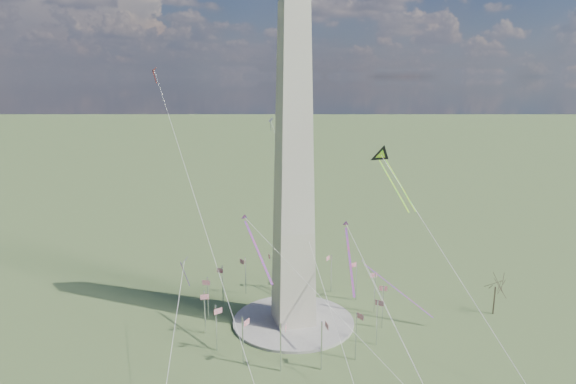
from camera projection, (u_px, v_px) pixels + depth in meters
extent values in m
plane|color=#476331|center=(293.00, 322.00, 152.76)|extent=(2000.00, 2000.00, 0.00)
cylinder|color=#9E9A90|center=(293.00, 321.00, 152.68)|extent=(36.00, 36.00, 0.80)
cylinder|color=silver|center=(375.00, 293.00, 157.88)|extent=(0.36, 0.36, 13.00)
cube|color=red|center=(374.00, 275.00, 157.94)|extent=(2.40, 0.08, 1.50)
cylinder|color=silver|center=(356.00, 281.00, 166.76)|extent=(0.36, 0.36, 13.00)
cube|color=red|center=(354.00, 265.00, 166.60)|extent=(2.25, 0.99, 1.50)
cylinder|color=silver|center=(331.00, 274.00, 173.29)|extent=(0.36, 0.36, 13.00)
cube|color=red|center=(328.00, 258.00, 172.76)|extent=(1.75, 1.75, 1.50)
cylinder|color=silver|center=(303.00, 270.00, 176.48)|extent=(0.36, 0.36, 13.00)
cube|color=red|center=(299.00, 255.00, 175.49)|extent=(0.99, 2.25, 1.50)
cylinder|color=silver|center=(273.00, 271.00, 175.84)|extent=(0.36, 0.36, 13.00)
cube|color=red|center=(269.00, 257.00, 174.35)|extent=(0.08, 2.40, 1.50)
cylinder|color=silver|center=(246.00, 276.00, 171.48)|extent=(0.36, 0.36, 13.00)
cube|color=red|center=(242.00, 262.00, 169.54)|extent=(0.99, 2.25, 1.50)
cylinder|color=silver|center=(223.00, 285.00, 164.04)|extent=(0.36, 0.36, 13.00)
cube|color=red|center=(220.00, 271.00, 161.78)|extent=(1.75, 1.75, 1.50)
cylinder|color=silver|center=(208.00, 297.00, 154.67)|extent=(0.36, 0.36, 13.00)
cube|color=red|center=(206.00, 283.00, 152.25)|extent=(2.25, 0.99, 1.50)
cylinder|color=silver|center=(205.00, 312.00, 144.80)|extent=(0.36, 0.36, 13.00)
cube|color=red|center=(205.00, 297.00, 142.41)|extent=(2.40, 0.08, 1.50)
cylinder|color=silver|center=(216.00, 328.00, 135.92)|extent=(0.36, 0.36, 13.00)
cube|color=red|center=(218.00, 311.00, 133.74)|extent=(2.25, 0.99, 1.50)
cylinder|color=silver|center=(243.00, 341.00, 129.38)|extent=(0.36, 0.36, 13.00)
cube|color=red|center=(247.00, 322.00, 127.58)|extent=(1.75, 1.75, 1.50)
cylinder|color=silver|center=(281.00, 347.00, 126.19)|extent=(0.36, 0.36, 13.00)
cube|color=red|center=(286.00, 328.00, 124.86)|extent=(0.99, 2.25, 1.50)
cylinder|color=silver|center=(322.00, 346.00, 126.83)|extent=(0.36, 0.36, 13.00)
cube|color=red|center=(327.00, 326.00, 125.99)|extent=(0.08, 2.40, 1.50)
cylinder|color=silver|center=(356.00, 337.00, 131.20)|extent=(0.36, 0.36, 13.00)
cube|color=red|center=(360.00, 316.00, 130.81)|extent=(0.99, 2.25, 1.50)
cylinder|color=silver|center=(377.00, 323.00, 138.63)|extent=(0.36, 0.36, 13.00)
cube|color=red|center=(379.00, 303.00, 138.57)|extent=(1.75, 1.75, 1.50)
cylinder|color=silver|center=(383.00, 307.00, 148.00)|extent=(0.36, 0.36, 13.00)
cube|color=red|center=(383.00, 288.00, 148.10)|extent=(2.25, 0.99, 1.50)
cylinder|color=#4D3C2F|center=(494.00, 300.00, 157.45)|extent=(0.42, 0.42, 8.88)
cube|color=#D7CF0B|center=(400.00, 184.00, 150.16)|extent=(2.02, 17.47, 12.28)
cube|color=#D7CF0B|center=(393.00, 185.00, 149.40)|extent=(2.02, 17.47, 12.28)
cube|color=#421A75|center=(184.00, 261.00, 138.30)|extent=(2.21, 3.00, 2.27)
cube|color=red|center=(185.00, 274.00, 139.12)|extent=(2.50, 1.88, 7.84)
cube|color=red|center=(350.00, 260.00, 135.68)|extent=(5.44, 19.17, 12.30)
cube|color=red|center=(258.00, 251.00, 135.11)|extent=(3.94, 18.68, 11.82)
cube|color=red|center=(398.00, 290.00, 152.39)|extent=(16.75, 14.03, 13.32)
cube|color=red|center=(154.00, 70.00, 162.14)|extent=(1.65, 2.41, 1.84)
cube|color=red|center=(155.00, 76.00, 162.59)|extent=(1.21, 1.37, 4.23)
cube|color=silver|center=(271.00, 120.00, 184.90)|extent=(1.30, 2.15, 1.82)
cube|color=silver|center=(271.00, 125.00, 185.33)|extent=(0.80, 1.54, 4.17)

